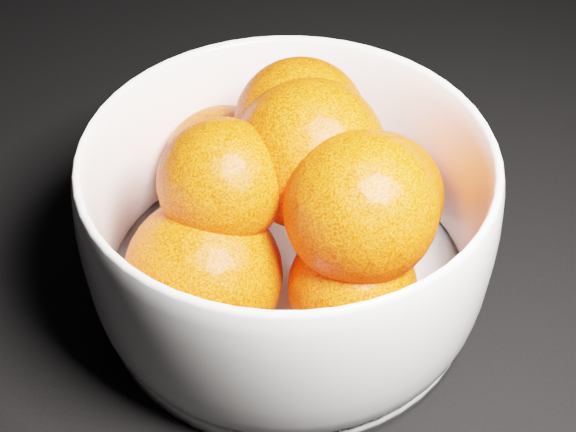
# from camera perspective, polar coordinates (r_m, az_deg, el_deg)

# --- Properties ---
(ground) EXTENTS (3.00, 3.00, 0.00)m
(ground) POSITION_cam_1_polar(r_m,az_deg,el_deg) (0.71, 18.70, 7.99)
(ground) COLOR black
(ground) RESTS_ON ground
(bowl) EXTENTS (0.24, 0.24, 0.12)m
(bowl) POSITION_cam_1_polar(r_m,az_deg,el_deg) (0.47, -0.00, -0.51)
(bowl) COLOR white
(bowl) RESTS_ON ground
(orange_pile) EXTENTS (0.18, 0.18, 0.14)m
(orange_pile) POSITION_cam_1_polar(r_m,az_deg,el_deg) (0.46, 0.26, 1.29)
(orange_pile) COLOR #E93C08
(orange_pile) RESTS_ON bowl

